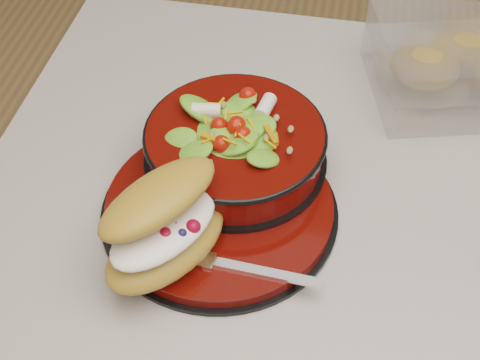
% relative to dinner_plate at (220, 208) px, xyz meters
% --- Properties ---
extents(dinner_plate, '(0.27, 0.27, 0.02)m').
position_rel_dinner_plate_xyz_m(dinner_plate, '(0.00, 0.00, 0.00)').
color(dinner_plate, black).
rests_on(dinner_plate, island_counter).
extents(salad_bowl, '(0.22, 0.22, 0.09)m').
position_rel_dinner_plate_xyz_m(salad_bowl, '(0.00, 0.07, 0.04)').
color(salad_bowl, black).
rests_on(salad_bowl, dinner_plate).
extents(croissant, '(0.15, 0.18, 0.09)m').
position_rel_dinner_plate_xyz_m(croissant, '(-0.04, -0.08, 0.05)').
color(croissant, '#B68137').
rests_on(croissant, dinner_plate).
extents(fork, '(0.15, 0.02, 0.00)m').
position_rel_dinner_plate_xyz_m(fork, '(0.04, -0.08, 0.01)').
color(fork, silver).
rests_on(fork, dinner_plate).
extents(pastry_box, '(0.28, 0.24, 0.09)m').
position_rel_dinner_plate_xyz_m(pastry_box, '(0.28, 0.28, 0.03)').
color(pastry_box, white).
rests_on(pastry_box, island_counter).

